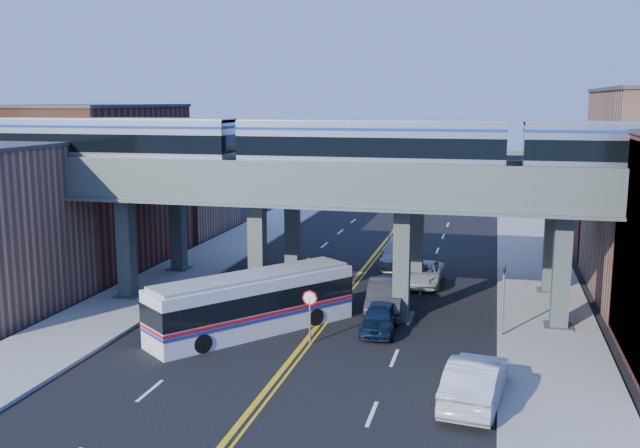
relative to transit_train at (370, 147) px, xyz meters
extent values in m
plane|color=black|center=(-2.21, -8.00, -9.09)|extent=(120.00, 120.00, 0.00)
cube|color=gray|center=(-13.71, 2.00, -9.01)|extent=(5.00, 70.00, 0.16)
cube|color=gray|center=(9.29, 2.00, -9.01)|extent=(5.00, 70.00, 0.16)
cube|color=brown|center=(-20.71, 8.00, -3.59)|extent=(8.00, 14.00, 11.00)
cube|color=#A47055|center=(-20.71, 21.00, -5.09)|extent=(8.00, 10.00, 8.00)
cube|color=brown|center=(16.29, 21.00, -4.59)|extent=(8.00, 10.00, 9.00)
cube|color=#226993|center=(12.34, -4.00, -4.34)|extent=(0.10, 9.50, 9.50)
cube|color=#39423E|center=(-14.21, 0.00, -6.09)|extent=(0.85, 0.85, 6.00)
cube|color=#39423E|center=(-6.21, 0.00, -6.09)|extent=(0.85, 0.85, 6.00)
cube|color=#39423E|center=(1.79, 0.00, -6.09)|extent=(0.85, 0.85, 6.00)
cube|color=#39423E|center=(9.79, 0.00, -6.09)|extent=(0.85, 0.85, 6.00)
cube|color=#4E5A56|center=(-2.21, 0.00, -2.39)|extent=(52.00, 3.60, 1.40)
cube|color=#39423E|center=(-14.21, 7.00, -6.09)|extent=(0.85, 0.85, 6.00)
cube|color=#39423E|center=(-6.21, 7.00, -6.09)|extent=(0.85, 0.85, 6.00)
cube|color=#39423E|center=(1.79, 7.00, -6.09)|extent=(0.85, 0.85, 6.00)
cube|color=#39423E|center=(9.79, 7.00, -6.09)|extent=(0.85, 0.85, 6.00)
cube|color=#4E5A56|center=(-2.21, 7.00, -2.39)|extent=(52.00, 3.60, 1.40)
cube|color=black|center=(-18.91, 0.00, -1.58)|extent=(1.99, 1.99, 0.23)
cube|color=black|center=(-10.13, 0.00, -1.58)|extent=(1.99, 1.99, 0.23)
cube|color=#B1B3BB|center=(-14.52, 0.00, -0.02)|extent=(13.72, 2.62, 2.89)
cube|color=black|center=(-14.52, 0.00, 0.13)|extent=(13.74, 2.68, 0.99)
cube|color=black|center=(-4.39, 0.00, -1.58)|extent=(1.99, 1.99, 0.23)
cube|color=black|center=(4.39, 0.00, -1.58)|extent=(1.99, 1.99, 0.23)
cube|color=#B1B3BB|center=(0.00, 0.00, -0.02)|extent=(13.72, 2.62, 2.89)
cube|color=black|center=(0.00, 0.00, 0.13)|extent=(13.74, 2.68, 0.99)
cube|color=black|center=(10.13, 0.00, -1.58)|extent=(1.99, 1.99, 0.23)
cylinder|color=slate|center=(-1.91, -5.00, -7.94)|extent=(0.09, 0.09, 2.30)
cylinder|color=red|center=(-1.91, -5.00, -6.84)|extent=(0.76, 0.04, 0.76)
cylinder|color=slate|center=(6.99, -2.00, -7.49)|extent=(0.12, 0.12, 3.20)
imported|color=black|center=(6.99, -2.00, -5.44)|extent=(0.15, 0.18, 0.90)
cube|color=silver|center=(-5.10, -4.00, -7.68)|extent=(8.61, 10.06, 2.82)
cube|color=black|center=(-5.10, -4.00, -7.31)|extent=(8.69, 10.13, 0.96)
cube|color=#B21419|center=(-5.10, -4.00, -7.95)|extent=(8.68, 10.13, 0.16)
cylinder|color=black|center=(-7.26, -6.75, -8.63)|extent=(2.50, 2.24, 0.91)
cylinder|color=black|center=(-3.21, -1.59, -8.63)|extent=(2.50, 2.24, 0.91)
imported|color=black|center=(1.03, -2.46, -8.37)|extent=(1.89, 4.29, 1.44)
imported|color=#2B2B2D|center=(0.83, 0.69, -8.20)|extent=(2.32, 5.50, 1.77)
imported|color=silver|center=(2.24, 7.41, -8.39)|extent=(2.48, 5.13, 1.41)
imported|color=#ACACB0|center=(0.05, 12.09, -8.24)|extent=(2.79, 6.00, 1.70)
imported|color=#B2B3B7|center=(5.95, -10.10, -8.18)|extent=(2.61, 5.74, 1.83)
camera|label=1|loc=(6.35, -36.52, 2.38)|focal=40.00mm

